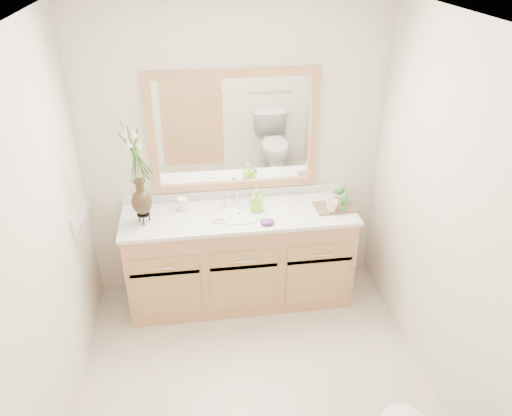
{
  "coord_description": "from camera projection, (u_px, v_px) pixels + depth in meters",
  "views": [
    {
      "loc": [
        -0.34,
        -2.36,
        2.79
      ],
      "look_at": [
        0.08,
        0.65,
        1.07
      ],
      "focal_mm": 35.0,
      "sensor_mm": 36.0,
      "label": 1
    }
  ],
  "objects": [
    {
      "name": "mug_left",
      "position": [
        332.0,
        205.0,
        3.89
      ],
      "size": [
        0.11,
        0.1,
        0.1
      ],
      "primitive_type": "imported",
      "rotation": [
        0.0,
        0.0,
        0.12
      ],
      "color": "white",
      "rests_on": "tray"
    },
    {
      "name": "wall_back",
      "position": [
        234.0,
        155.0,
        3.98
      ],
      "size": [
        2.4,
        0.02,
        2.4
      ],
      "primitive_type": "cube",
      "color": "silver",
      "rests_on": "floor"
    },
    {
      "name": "tray",
      "position": [
        335.0,
        207.0,
        3.99
      ],
      "size": [
        0.33,
        0.23,
        0.02
      ],
      "primitive_type": "cube",
      "rotation": [
        0.0,
        0.0,
        0.04
      ],
      "color": "brown",
      "rests_on": "counter"
    },
    {
      "name": "ceiling",
      "position": [
        258.0,
        26.0,
        2.27
      ],
      "size": [
        2.4,
        2.6,
        0.02
      ],
      "primitive_type": "cube",
      "color": "white",
      "rests_on": "wall_back"
    },
    {
      "name": "vanity",
      "position": [
        240.0,
        258.0,
        4.13
      ],
      "size": [
        1.8,
        0.55,
        0.8
      ],
      "color": "tan",
      "rests_on": "floor"
    },
    {
      "name": "wall_right",
      "position": [
        454.0,
        230.0,
        3.0
      ],
      "size": [
        0.02,
        2.6,
        2.4
      ],
      "primitive_type": "cube",
      "color": "silver",
      "rests_on": "floor"
    },
    {
      "name": "soap_bottle",
      "position": [
        257.0,
        201.0,
        3.91
      ],
      "size": [
        0.1,
        0.1,
        0.17
      ],
      "primitive_type": "imported",
      "rotation": [
        0.0,
        0.0,
        -0.39
      ],
      "color": "#8AE135",
      "rests_on": "counter"
    },
    {
      "name": "soap_dish",
      "position": [
        219.0,
        219.0,
        3.81
      ],
      "size": [
        0.11,
        0.11,
        0.04
      ],
      "color": "white",
      "rests_on": "counter"
    },
    {
      "name": "wall_left",
      "position": [
        40.0,
        262.0,
        2.71
      ],
      "size": [
        0.02,
        2.6,
        2.4
      ],
      "primitive_type": "cube",
      "color": "silver",
      "rests_on": "floor"
    },
    {
      "name": "mug_right",
      "position": [
        337.0,
        198.0,
        3.99
      ],
      "size": [
        0.15,
        0.15,
        0.11
      ],
      "primitive_type": "imported",
      "rotation": [
        0.0,
        0.0,
        0.79
      ],
      "color": "white",
      "rests_on": "tray"
    },
    {
      "name": "sink",
      "position": [
        240.0,
        220.0,
        3.93
      ],
      "size": [
        0.38,
        0.34,
        0.23
      ],
      "color": "white",
      "rests_on": "counter"
    },
    {
      "name": "mirror",
      "position": [
        234.0,
        132.0,
        3.86
      ],
      "size": [
        1.32,
        0.04,
        0.97
      ],
      "color": "white",
      "rests_on": "wall_back"
    },
    {
      "name": "flower_vase",
      "position": [
        137.0,
        162.0,
        3.55
      ],
      "size": [
        0.18,
        0.18,
        0.74
      ],
      "rotation": [
        0.0,
        0.0,
        -0.29
      ],
      "color": "black",
      "rests_on": "counter"
    },
    {
      "name": "purple_dish",
      "position": [
        267.0,
        222.0,
        3.76
      ],
      "size": [
        0.11,
        0.09,
        0.04
      ],
      "primitive_type": "ellipsoid",
      "rotation": [
        0.0,
        0.0,
        0.05
      ],
      "color": "#5C2777",
      "rests_on": "counter"
    },
    {
      "name": "switch_plate",
      "position": [
        74.0,
        224.0,
        3.48
      ],
      "size": [
        0.02,
        0.12,
        0.12
      ],
      "primitive_type": "cube",
      "color": "white",
      "rests_on": "wall_left"
    },
    {
      "name": "goblet_front",
      "position": [
        345.0,
        200.0,
        3.89
      ],
      "size": [
        0.06,
        0.06,
        0.13
      ],
      "color": "#287A30",
      "rests_on": "tray"
    },
    {
      "name": "tumbler",
      "position": [
        182.0,
        204.0,
        3.94
      ],
      "size": [
        0.08,
        0.08,
        0.1
      ],
      "primitive_type": "cylinder",
      "color": "white",
      "rests_on": "counter"
    },
    {
      "name": "goblet_back",
      "position": [
        340.0,
        192.0,
        3.99
      ],
      "size": [
        0.06,
        0.06,
        0.14
      ],
      "color": "#287A30",
      "rests_on": "tray"
    },
    {
      "name": "floor",
      "position": [
        257.0,
        389.0,
        3.45
      ],
      "size": [
        2.6,
        2.6,
        0.0
      ],
      "primitive_type": "plane",
      "color": "beige",
      "rests_on": "ground"
    },
    {
      "name": "counter",
      "position": [
        239.0,
        215.0,
        3.92
      ],
      "size": [
        1.84,
        0.57,
        0.03
      ],
      "primitive_type": "cube",
      "color": "white",
      "rests_on": "vanity"
    }
  ]
}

